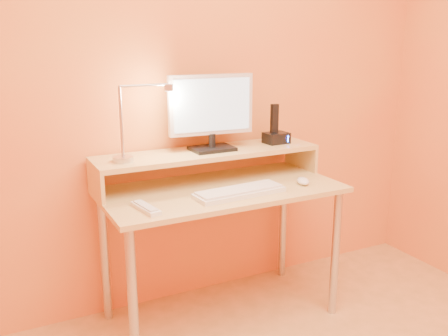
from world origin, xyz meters
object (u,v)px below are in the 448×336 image
keyboard (239,193)px  remote_control (146,208)px  lamp_base (123,159)px  phone_dock (276,138)px  mouse (303,181)px  monitor_panel (211,105)px

keyboard → remote_control: bearing=176.8°
lamp_base → phone_dock: (0.88, 0.03, 0.02)m
keyboard → mouse: mouse is taller
phone_dock → keyboard: bearing=-146.3°
keyboard → mouse: size_ratio=4.34×
phone_dock → mouse: bearing=-96.6°
monitor_panel → phone_dock: monitor_panel is taller
monitor_panel → keyboard: (0.00, -0.31, -0.39)m
phone_dock → mouse: size_ratio=1.25×
lamp_base → mouse: lamp_base is taller
lamp_base → keyboard: 0.58m
phone_dock → keyboard: (-0.39, -0.30, -0.18)m
lamp_base → mouse: bearing=-16.7°
lamp_base → phone_dock: bearing=2.0°
remote_control → lamp_base: bearing=84.2°
monitor_panel → lamp_base: (-0.48, -0.04, -0.23)m
monitor_panel → remote_control: (-0.47, -0.31, -0.39)m
phone_dock → remote_control: (-0.86, -0.30, -0.18)m
lamp_base → mouse: 0.91m
monitor_panel → lamp_base: 0.53m
remote_control → phone_dock: bearing=10.3°
mouse → remote_control: (-0.85, -0.01, -0.01)m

